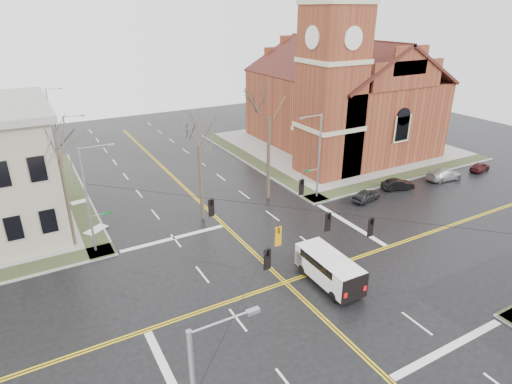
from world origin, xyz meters
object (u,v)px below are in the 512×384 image
parked_car_b (398,184)px  tree_nw_far (57,150)px  parked_car_c (444,174)px  parked_car_a (366,195)px  streetlight_north_b (51,113)px  tree_nw_near (199,140)px  signal_pole_nw (89,198)px  cargo_van (327,266)px  tree_ne (269,111)px  streetlight_north_a (70,148)px  parked_car_d (480,167)px  church (339,90)px  signal_pole_ne (318,154)px

parked_car_b → tree_nw_far: size_ratio=0.31×
parked_car_c → parked_car_a: bearing=95.2°
tree_nw_far → streetlight_north_b: bearing=86.3°
parked_car_a → tree_nw_near: 18.90m
signal_pole_nw → tree_nw_near: 10.56m
cargo_van → tree_ne: (3.93, 15.09, 8.20)m
cargo_van → parked_car_c: (25.12, 9.64, -0.64)m
signal_pole_nw → streetlight_north_a: signal_pole_nw is taller
streetlight_north_b → tree_nw_near: bearing=-75.1°
tree_nw_far → parked_car_d: bearing=-6.6°
streetlight_north_b → cargo_van: streetlight_north_b is taller
parked_car_c → streetlight_north_b: bearing=49.2°
parked_car_d → streetlight_north_a: bearing=55.7°
streetlight_north_b → parked_car_d: bearing=-41.5°
streetlight_north_b → tree_nw_far: bearing=-93.7°
tree_nw_near → cargo_van: bearing=-74.1°
tree_nw_far → parked_car_c: bearing=-7.4°
church → streetlight_north_a: 35.78m
streetlight_north_a → parked_car_b: bearing=-31.4°
signal_pole_ne → cargo_van: 15.88m
signal_pole_ne → tree_nw_near: tree_nw_near is taller
parked_car_a → streetlight_north_b: bearing=20.9°
signal_pole_ne → streetlight_north_a: 27.48m
signal_pole_nw → signal_pole_ne: bearing=0.0°
parked_car_c → tree_nw_far: 41.85m
streetlight_north_a → parked_car_a: (26.22, -19.76, -3.85)m
streetlight_north_a → tree_nw_far: (-2.22, -14.45, 4.12)m
cargo_van → parked_car_b: size_ratio=1.61×
church → streetlight_north_b: (-35.42, 23.22, -3.97)m
signal_pole_ne → parked_car_a: size_ratio=2.49×
cargo_van → signal_pole_nw: bearing=138.4°
streetlight_north_a → signal_pole_ne: bearing=-36.9°
parked_car_a → tree_ne: (-8.89, 5.47, 8.90)m
tree_ne → parked_car_b: bearing=-19.2°
signal_pole_nw → parked_car_c: signal_pole_nw is taller
church → tree_nw_near: (-26.03, -12.06, -0.50)m
signal_pole_ne → tree_nw_far: tree_nw_far is taller
church → tree_nw_far: size_ratio=2.32×
parked_car_b → tree_nw_near: tree_nw_near is taller
church → signal_pole_nw: size_ratio=3.06×
signal_pole_nw → streetlight_north_a: 16.52m
cargo_van → parked_car_d: size_ratio=1.77×
streetlight_north_b → cargo_van: size_ratio=1.36×
signal_pole_nw → parked_car_c: (39.20, -3.23, -4.28)m
parked_car_b → tree_ne: (-14.13, 4.92, 8.91)m
parked_car_d → tree_nw_far: bearing=72.9°
church → cargo_van: church is taller
parked_car_d → tree_nw_far: 48.25m
streetlight_north_b → parked_car_b: (31.47, -39.20, -3.86)m
tree_nw_near → signal_pole_nw: bearing=-173.1°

